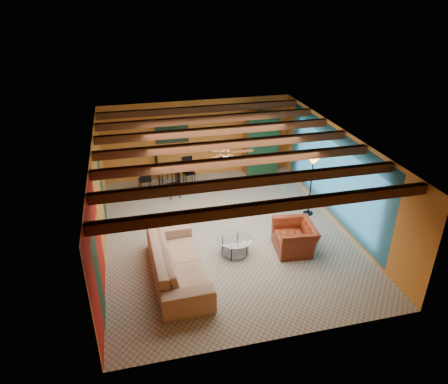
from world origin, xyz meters
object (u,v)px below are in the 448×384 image
object	(u,v)px
armchair	(295,237)
floor_lamp	(311,186)
potted_plant	(262,111)
sofa	(178,262)
coffee_table	(235,246)
dining_table	(167,174)
vase	(166,159)
armoire	(261,146)

from	to	relation	value
armchair	floor_lamp	xyz separation A→B (m)	(1.13, 1.63, 0.55)
potted_plant	armchair	bearing A→B (deg)	-97.83
sofa	floor_lamp	world-z (taller)	floor_lamp
coffee_table	dining_table	size ratio (longest dim) A/B	0.49
sofa	coffee_table	world-z (taller)	sofa
floor_lamp	potted_plant	size ratio (longest dim) A/B	3.57
sofa	armchair	distance (m)	3.11
sofa	dining_table	xyz separation A→B (m)	(0.33, 4.82, 0.05)
floor_lamp	coffee_table	bearing A→B (deg)	-151.25
coffee_table	vase	size ratio (longest dim) A/B	4.74
dining_table	armchair	bearing A→B (deg)	-58.05
armoire	floor_lamp	bearing A→B (deg)	-88.68
armchair	floor_lamp	distance (m)	2.05
sofa	armoire	xyz separation A→B (m)	(3.75, 5.33, 0.58)
sofa	potted_plant	xyz separation A→B (m)	(3.75, 5.33, 1.85)
potted_plant	armoire	bearing A→B (deg)	0.00
dining_table	potted_plant	distance (m)	3.90
armoire	floor_lamp	xyz separation A→B (m)	(0.45, -3.28, -0.09)
armchair	coffee_table	distance (m)	1.57
armchair	potted_plant	distance (m)	5.31
vase	floor_lamp	bearing A→B (deg)	-35.64
armoire	armchair	bearing A→B (deg)	-104.32
armoire	potted_plant	world-z (taller)	potted_plant
coffee_table	armoire	size ratio (longest dim) A/B	0.44
coffee_table	dining_table	xyz separation A→B (m)	(-1.19, 4.25, 0.25)
potted_plant	vase	bearing A→B (deg)	-171.57
dining_table	armoire	distance (m)	3.50
sofa	floor_lamp	distance (m)	4.70
armchair	dining_table	world-z (taller)	dining_table
sofa	armoire	bearing A→B (deg)	-36.85
sofa	dining_table	distance (m)	4.84
armchair	potted_plant	size ratio (longest dim) A/B	2.18
sofa	armchair	bearing A→B (deg)	-83.91
dining_table	floor_lamp	world-z (taller)	floor_lamp
sofa	potted_plant	bearing A→B (deg)	-36.85
sofa	armchair	world-z (taller)	sofa
floor_lamp	armchair	bearing A→B (deg)	-124.68
coffee_table	floor_lamp	size ratio (longest dim) A/B	0.49
dining_table	vase	xyz separation A→B (m)	(0.00, 0.00, 0.57)
coffee_table	vase	xyz separation A→B (m)	(-1.19, 4.25, 0.82)
floor_lamp	potted_plant	xyz separation A→B (m)	(-0.45, 3.28, 1.35)
armoire	dining_table	bearing A→B (deg)	-178.05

